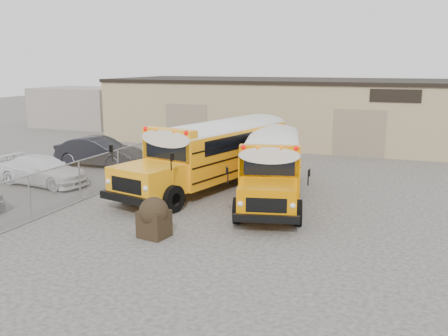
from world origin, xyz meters
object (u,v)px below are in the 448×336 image
(tarp_bundle, at_px, (154,217))
(car_dark, at_px, (99,152))
(school_bus_right, at_px, (275,141))
(school_bus_left, at_px, (279,133))
(car_white, at_px, (43,171))

(tarp_bundle, relative_size, car_dark, 0.28)
(school_bus_right, distance_m, tarp_bundle, 12.28)
(tarp_bundle, bearing_deg, school_bus_right, 85.57)
(school_bus_left, distance_m, car_dark, 10.51)
(car_white, bearing_deg, car_dark, 6.91)
(tarp_bundle, distance_m, car_dark, 13.03)
(school_bus_right, xyz_separation_m, car_dark, (-9.78, -2.63, -0.79))
(school_bus_left, distance_m, tarp_bundle, 13.92)
(school_bus_left, height_order, car_dark, school_bus_left)
(school_bus_right, distance_m, car_dark, 10.16)
(car_white, bearing_deg, school_bus_right, -46.73)
(car_dark, bearing_deg, school_bus_left, -66.08)
(school_bus_right, bearing_deg, car_dark, -164.94)
(school_bus_left, bearing_deg, school_bus_right, -81.88)
(tarp_bundle, relative_size, car_white, 0.29)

